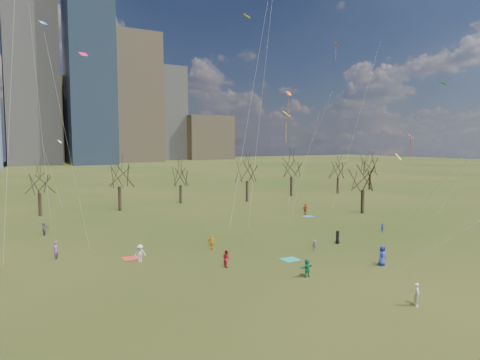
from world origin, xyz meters
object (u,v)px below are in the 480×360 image
blanket_navy (308,216)px  blanket_crimson (131,258)px  person_0 (382,256)px  person_1 (417,294)px  person_4 (212,242)px  person_2 (227,258)px  blanket_teal (290,259)px

blanket_navy → blanket_crimson: size_ratio=1.00×
person_0 → person_1: person_0 is taller
person_0 → person_4: (-11.20, 12.99, -0.12)m
person_1 → person_4: size_ratio=1.00×
blanket_navy → person_0: person_0 is taller
blanket_crimson → blanket_navy: bearing=18.4°
person_2 → blanket_crimson: bearing=45.4°
blanket_navy → blanket_crimson: (-30.09, -9.99, 0.00)m
person_0 → blanket_crimson: bearing=134.8°
person_0 → person_4: 17.15m
blanket_crimson → person_0: size_ratio=0.86×
blanket_navy → person_4: person_4 is taller
person_1 → person_2: bearing=67.9°
blanket_teal → person_0: bearing=-43.2°
blanket_teal → person_4: bearing=124.8°
person_1 → person_4: (-5.67, 21.06, -0.00)m
blanket_crimson → blanket_teal: bearing=-31.4°
person_0 → blanket_navy: bearing=56.6°
blanket_teal → blanket_crimson: size_ratio=1.00×
blanket_crimson → person_2: person_2 is taller
person_2 → person_4: person_2 is taller
blanket_navy → person_2: 29.03m
person_1 → person_0: bearing=7.3°
blanket_crimson → person_4: person_4 is taller
person_1 → blanket_crimson: bearing=74.2°
blanket_navy → person_2: bearing=-143.5°
blanket_teal → person_2: (-6.55, 0.85, 0.80)m
blanket_teal → person_2: person_2 is taller
person_1 → blanket_teal: bearing=44.6°
blanket_teal → blanket_navy: same height
blanket_crimson → person_0: (19.53, -13.96, 0.92)m
person_0 → person_4: size_ratio=1.15×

